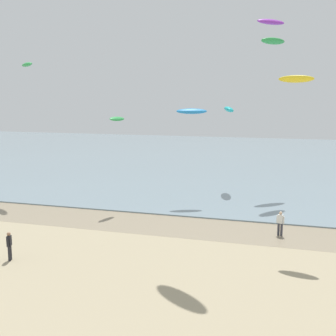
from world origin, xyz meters
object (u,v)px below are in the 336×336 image
at_px(kite_aloft_7, 27,65).
at_px(kite_aloft_10, 192,111).
at_px(kite_aloft_1, 296,79).
at_px(person_nearest_camera, 9,245).
at_px(kite_aloft_0, 229,109).
at_px(kite_aloft_6, 273,41).
at_px(kite_aloft_8, 117,119).
at_px(kite_aloft_2, 271,22).
at_px(person_right_flank, 280,223).

relative_size(kite_aloft_7, kite_aloft_10, 0.83).
height_order(kite_aloft_1, kite_aloft_10, kite_aloft_1).
distance_m(person_nearest_camera, kite_aloft_7, 20.19).
xyz_separation_m(kite_aloft_0, kite_aloft_10, (-2.41, -6.19, -0.03)).
relative_size(kite_aloft_6, kite_aloft_8, 1.67).
xyz_separation_m(kite_aloft_1, kite_aloft_2, (-2.56, 17.44, 6.30)).
xyz_separation_m(kite_aloft_8, kite_aloft_10, (5.44, 4.05, 0.56)).
bearing_deg(kite_aloft_7, person_right_flank, 27.76).
bearing_deg(person_right_flank, kite_aloft_6, 97.32).
xyz_separation_m(person_nearest_camera, kite_aloft_1, (15.61, 7.26, 9.61)).
bearing_deg(kite_aloft_10, person_nearest_camera, -134.60).
bearing_deg(kite_aloft_6, person_nearest_camera, -175.75).
relative_size(person_right_flank, kite_aloft_8, 0.94).
relative_size(person_right_flank, kite_aloft_10, 0.62).
xyz_separation_m(kite_aloft_0, kite_aloft_8, (-7.85, -10.24, -0.58)).
bearing_deg(person_nearest_camera, kite_aloft_7, 119.00).
bearing_deg(kite_aloft_7, kite_aloft_10, 49.70).
height_order(person_nearest_camera, kite_aloft_6, kite_aloft_6).
bearing_deg(kite_aloft_10, person_right_flank, -65.82).
bearing_deg(kite_aloft_0, kite_aloft_6, -128.96).
xyz_separation_m(kite_aloft_6, kite_aloft_10, (-6.59, -4.12, -6.28)).
bearing_deg(kite_aloft_6, kite_aloft_2, 44.06).
distance_m(kite_aloft_6, kite_aloft_10, 9.99).
bearing_deg(kite_aloft_10, kite_aloft_1, -69.91).
distance_m(kite_aloft_0, kite_aloft_2, 9.49).
bearing_deg(kite_aloft_7, kite_aloft_0, 67.01).
bearing_deg(kite_aloft_8, kite_aloft_0, 157.67).
bearing_deg(person_nearest_camera, person_right_flank, 31.13).
bearing_deg(person_right_flank, kite_aloft_2, 97.23).
distance_m(kite_aloft_1, kite_aloft_6, 14.39).
bearing_deg(kite_aloft_7, kite_aloft_8, 30.53).
xyz_separation_m(person_right_flank, kite_aloft_1, (0.58, -1.82, 9.61)).
bearing_deg(kite_aloft_2, kite_aloft_6, 55.94).
distance_m(person_nearest_camera, kite_aloft_0, 25.88).
xyz_separation_m(kite_aloft_0, kite_aloft_2, (3.72, 1.70, 8.57)).
xyz_separation_m(kite_aloft_1, kite_aloft_6, (-2.10, 13.66, 3.99)).
relative_size(person_nearest_camera, kite_aloft_6, 0.56).
relative_size(person_nearest_camera, kite_aloft_2, 0.53).
distance_m(kite_aloft_2, kite_aloft_6, 4.45).
xyz_separation_m(kite_aloft_2, kite_aloft_8, (-11.56, -11.94, -9.15)).
distance_m(person_nearest_camera, kite_aloft_8, 14.51).
bearing_deg(kite_aloft_6, kite_aloft_8, 161.30).
bearing_deg(kite_aloft_10, kite_aloft_8, -165.50).
distance_m(person_right_flank, kite_aloft_8, 15.58).
relative_size(person_right_flank, kite_aloft_1, 0.80).
xyz_separation_m(kite_aloft_0, kite_aloft_6, (4.18, -2.08, 6.25)).
distance_m(kite_aloft_0, kite_aloft_7, 19.78).
distance_m(kite_aloft_0, kite_aloft_10, 6.64).
relative_size(kite_aloft_7, kite_aloft_8, 1.25).
bearing_deg(kite_aloft_7, kite_aloft_2, 66.77).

